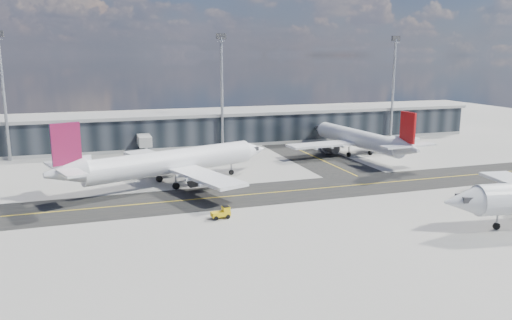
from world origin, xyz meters
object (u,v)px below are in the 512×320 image
object	(u,v)px
airliner_af	(169,162)
airliner_redtail	(359,139)
service_van	(328,150)
baggage_tug	(222,212)

from	to	relation	value
airliner_af	airliner_redtail	distance (m)	49.21
airliner_af	service_van	xyz separation A→B (m)	(41.91, 19.64, -3.67)
airliner_redtail	service_van	xyz separation A→B (m)	(-5.32, 5.84, -3.38)
airliner_af	service_van	bearing A→B (deg)	95.87
baggage_tug	airliner_af	bearing A→B (deg)	-173.28
airliner_af	baggage_tug	xyz separation A→B (m)	(4.60, -21.57, -3.45)
airliner_redtail	service_van	distance (m)	8.59
airliner_redtail	baggage_tug	distance (m)	55.48
airliner_redtail	baggage_tug	bearing A→B (deg)	-145.39
baggage_tug	service_van	bearing A→B (deg)	132.51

